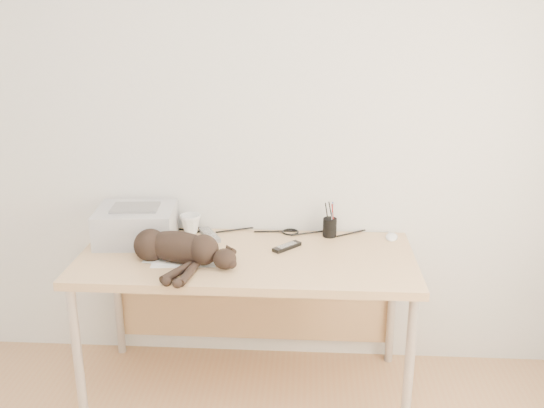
# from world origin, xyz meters

# --- Properties ---
(wall_back) EXTENTS (3.50, 0.00, 3.50)m
(wall_back) POSITION_xyz_m (0.00, 1.75, 1.30)
(wall_back) COLOR silver
(wall_back) RESTS_ON floor
(desk) EXTENTS (1.60, 0.70, 0.74)m
(desk) POSITION_xyz_m (0.00, 1.48, 0.61)
(desk) COLOR tan
(desk) RESTS_ON floor
(printer) EXTENTS (0.41, 0.35, 0.18)m
(printer) POSITION_xyz_m (-0.57, 1.55, 0.83)
(printer) COLOR #B0B0B5
(printer) RESTS_ON desk
(papers) EXTENTS (0.35, 0.26, 0.01)m
(papers) POSITION_xyz_m (-0.30, 1.34, 0.74)
(papers) COLOR white
(papers) RESTS_ON desk
(cat) EXTENTS (0.67, 0.43, 0.16)m
(cat) POSITION_xyz_m (-0.32, 1.29, 0.81)
(cat) COLOR black
(cat) RESTS_ON desk
(mug) EXTENTS (0.15, 0.15, 0.10)m
(mug) POSITION_xyz_m (-0.32, 1.67, 0.79)
(mug) COLOR white
(mug) RESTS_ON desk
(pen_cup) EXTENTS (0.07, 0.07, 0.18)m
(pen_cup) POSITION_xyz_m (0.40, 1.67, 0.79)
(pen_cup) COLOR black
(pen_cup) RESTS_ON desk
(remote_grey) EXTENTS (0.14, 0.20, 0.02)m
(remote_grey) POSITION_xyz_m (-0.21, 1.62, 0.75)
(remote_grey) COLOR slate
(remote_grey) RESTS_ON desk
(remote_black) EXTENTS (0.14, 0.15, 0.02)m
(remote_black) POSITION_xyz_m (0.19, 1.49, 0.75)
(remote_black) COLOR black
(remote_black) RESTS_ON desk
(mouse) EXTENTS (0.08, 0.12, 0.03)m
(mouse) POSITION_xyz_m (0.72, 1.66, 0.76)
(mouse) COLOR white
(mouse) RESTS_ON desk
(cable_tangle) EXTENTS (1.36, 0.09, 0.01)m
(cable_tangle) POSITION_xyz_m (0.00, 1.70, 0.75)
(cable_tangle) COLOR black
(cable_tangle) RESTS_ON desk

